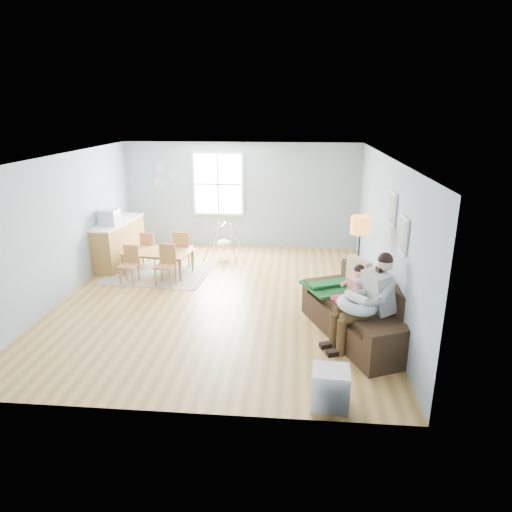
# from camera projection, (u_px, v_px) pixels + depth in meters

# --- Properties ---
(room) EXTENTS (8.40, 9.40, 3.90)m
(room) POSITION_uv_depth(u_px,v_px,m) (218.00, 172.00, 8.09)
(room) COLOR olive
(window) EXTENTS (1.32, 0.08, 1.62)m
(window) POSITION_uv_depth(u_px,v_px,m) (218.00, 184.00, 11.66)
(window) COLOR white
(window) RESTS_ON room
(pictures) EXTENTS (0.05, 1.34, 0.74)m
(pictures) POSITION_uv_depth(u_px,v_px,m) (397.00, 221.00, 7.02)
(pictures) COLOR white
(pictures) RESTS_ON room
(wall_plates) EXTENTS (0.67, 0.02, 0.66)m
(wall_plates) POSITION_uv_depth(u_px,v_px,m) (164.00, 176.00, 11.73)
(wall_plates) COLOR #98ADB6
(wall_plates) RESTS_ON room
(sofa) EXTENTS (1.79, 2.47, 0.92)m
(sofa) POSITION_uv_depth(u_px,v_px,m) (362.00, 317.00, 7.30)
(sofa) COLOR black
(sofa) RESTS_ON room
(green_throw) EXTENTS (1.29, 1.19, 0.04)m
(green_throw) POSITION_uv_depth(u_px,v_px,m) (336.00, 286.00, 7.87)
(green_throw) COLOR #135421
(green_throw) RESTS_ON sofa
(beige_pillow) EXTENTS (0.38, 0.54, 0.53)m
(beige_pillow) POSITION_uv_depth(u_px,v_px,m) (358.00, 274.00, 7.75)
(beige_pillow) COLOR tan
(beige_pillow) RESTS_ON sofa
(father) EXTENTS (1.13, 0.78, 1.50)m
(father) POSITION_uv_depth(u_px,v_px,m) (368.00, 298.00, 6.81)
(father) COLOR #9C9B9E
(father) RESTS_ON sofa
(nursing_pillow) EXTENTS (0.76, 0.75, 0.25)m
(nursing_pillow) POSITION_uv_depth(u_px,v_px,m) (357.00, 305.00, 6.79)
(nursing_pillow) COLOR #C6E5F7
(nursing_pillow) RESTS_ON father
(infant) EXTENTS (0.35, 0.39, 0.16)m
(infant) POSITION_uv_depth(u_px,v_px,m) (356.00, 298.00, 6.79)
(infant) COLOR white
(infant) RESTS_ON nursing_pillow
(toddler) EXTENTS (0.60, 0.47, 0.89)m
(toddler) POSITION_uv_depth(u_px,v_px,m) (353.00, 287.00, 7.33)
(toddler) COLOR white
(toddler) RESTS_ON sofa
(floor_lamp) EXTENTS (0.35, 0.35, 1.73)m
(floor_lamp) POSITION_uv_depth(u_px,v_px,m) (360.00, 233.00, 7.95)
(floor_lamp) COLOR black
(floor_lamp) RESTS_ON room
(storage_cube) EXTENTS (0.48, 0.43, 0.50)m
(storage_cube) POSITION_uv_depth(u_px,v_px,m) (329.00, 388.00, 5.58)
(storage_cube) COLOR white
(storage_cube) RESTS_ON room
(rug) EXTENTS (2.31, 1.83, 0.01)m
(rug) POSITION_uv_depth(u_px,v_px,m) (159.00, 273.00, 10.13)
(rug) COLOR gray
(rug) RESTS_ON room
(dining_table) EXTENTS (1.60, 1.07, 0.52)m
(dining_table) POSITION_uv_depth(u_px,v_px,m) (158.00, 263.00, 10.05)
(dining_table) COLOR brown
(dining_table) RESTS_ON rug
(chair_sw) EXTENTS (0.39, 0.39, 0.78)m
(chair_sw) POSITION_uv_depth(u_px,v_px,m) (130.00, 262.00, 9.54)
(chair_sw) COLOR #A45C38
(chair_sw) RESTS_ON rug
(chair_se) EXTENTS (0.43, 0.43, 0.84)m
(chair_se) POSITION_uv_depth(u_px,v_px,m) (166.00, 262.00, 9.41)
(chair_se) COLOR #A45C38
(chair_se) RESTS_ON rug
(chair_nw) EXTENTS (0.41, 0.41, 0.80)m
(chair_nw) POSITION_uv_depth(u_px,v_px,m) (149.00, 247.00, 10.57)
(chair_nw) COLOR #A45C38
(chair_nw) RESTS_ON rug
(chair_ne) EXTENTS (0.39, 0.39, 0.86)m
(chair_ne) POSITION_uv_depth(u_px,v_px,m) (183.00, 247.00, 10.43)
(chair_ne) COLOR #A45C38
(chair_ne) RESTS_ON rug
(counter) EXTENTS (0.70, 1.87, 1.02)m
(counter) POSITION_uv_depth(u_px,v_px,m) (119.00, 242.00, 10.64)
(counter) COLOR brown
(counter) RESTS_ON room
(monitor) EXTENTS (0.40, 0.38, 0.35)m
(monitor) POSITION_uv_depth(u_px,v_px,m) (109.00, 217.00, 10.10)
(monitor) COLOR #B7B7BC
(monitor) RESTS_ON counter
(baby_swing) EXTENTS (0.90, 0.91, 0.86)m
(baby_swing) POSITION_uv_depth(u_px,v_px,m) (224.00, 243.00, 11.04)
(baby_swing) COLOR #B7B7BC
(baby_swing) RESTS_ON room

